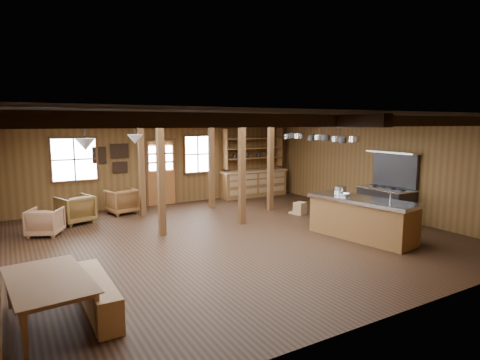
# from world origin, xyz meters

# --- Properties ---
(room) EXTENTS (10.04, 9.04, 2.84)m
(room) POSITION_xyz_m (0.00, 0.00, 1.40)
(room) COLOR black
(room) RESTS_ON ground
(ceiling_joists) EXTENTS (9.80, 8.82, 0.18)m
(ceiling_joists) POSITION_xyz_m (0.00, 0.18, 2.68)
(ceiling_joists) COLOR black
(ceiling_joists) RESTS_ON ceiling
(timber_posts) EXTENTS (3.95, 2.35, 2.80)m
(timber_posts) POSITION_xyz_m (0.52, 2.08, 1.40)
(timber_posts) COLOR #452413
(timber_posts) RESTS_ON floor
(back_door) EXTENTS (1.02, 0.08, 2.15)m
(back_door) POSITION_xyz_m (0.00, 4.45, 0.88)
(back_door) COLOR brown
(back_door) RESTS_ON floor
(window_back_left) EXTENTS (1.32, 0.06, 1.32)m
(window_back_left) POSITION_xyz_m (-2.60, 4.46, 1.60)
(window_back_left) COLOR white
(window_back_left) RESTS_ON wall_back
(window_back_right) EXTENTS (1.02, 0.06, 1.32)m
(window_back_right) POSITION_xyz_m (1.30, 4.46, 1.60)
(window_back_right) COLOR white
(window_back_right) RESTS_ON wall_back
(notice_boards) EXTENTS (1.08, 0.03, 0.90)m
(notice_boards) POSITION_xyz_m (-1.50, 4.46, 1.64)
(notice_boards) COLOR silver
(notice_boards) RESTS_ON wall_back
(back_counter) EXTENTS (2.55, 0.60, 2.45)m
(back_counter) POSITION_xyz_m (3.40, 4.20, 0.60)
(back_counter) COLOR brown
(back_counter) RESTS_ON floor
(pendant_lamps) EXTENTS (1.86, 2.36, 0.66)m
(pendant_lamps) POSITION_xyz_m (-2.25, 1.00, 2.25)
(pendant_lamps) COLOR #2C2B2E
(pendant_lamps) RESTS_ON ceiling
(pot_rack) EXTENTS (0.40, 3.00, 0.40)m
(pot_rack) POSITION_xyz_m (2.93, 0.37, 2.28)
(pot_rack) COLOR #2C2B2E
(pot_rack) RESTS_ON ceiling
(kitchen_island) EXTENTS (1.30, 2.61, 1.20)m
(kitchen_island) POSITION_xyz_m (2.68, -1.60, 0.48)
(kitchen_island) COLOR brown
(kitchen_island) RESTS_ON floor
(step_stool) EXTENTS (0.47, 0.41, 0.35)m
(step_stool) POSITION_xyz_m (3.00, 1.05, 0.18)
(step_stool) COLOR olive
(step_stool) RESTS_ON floor
(commercial_range) EXTENTS (0.79, 1.53, 1.88)m
(commercial_range) POSITION_xyz_m (4.65, -0.66, 0.62)
(commercial_range) COLOR #2C2B2E
(commercial_range) RESTS_ON floor
(dining_table) EXTENTS (1.12, 1.81, 0.61)m
(dining_table) POSITION_xyz_m (-3.90, -2.29, 0.30)
(dining_table) COLOR brown
(dining_table) RESTS_ON floor
(bench_aisle) EXTENTS (0.33, 1.75, 0.48)m
(bench_aisle) POSITION_xyz_m (-3.32, -2.29, 0.24)
(bench_aisle) COLOR olive
(bench_aisle) RESTS_ON floor
(armchair_a) EXTENTS (1.01, 1.03, 0.75)m
(armchair_a) POSITION_xyz_m (-2.81, 3.26, 0.37)
(armchair_a) COLOR brown
(armchair_a) RESTS_ON floor
(armchair_b) EXTENTS (0.92, 0.94, 0.73)m
(armchair_b) POSITION_xyz_m (-1.45, 3.80, 0.37)
(armchair_b) COLOR brown
(armchair_b) RESTS_ON floor
(armchair_c) EXTENTS (0.95, 0.96, 0.66)m
(armchair_c) POSITION_xyz_m (-3.61, 2.36, 0.33)
(armchair_c) COLOR brown
(armchair_c) RESTS_ON floor
(counter_pot) EXTENTS (0.29, 0.29, 0.17)m
(counter_pot) POSITION_xyz_m (2.73, -0.83, 1.03)
(counter_pot) COLOR silver
(counter_pot) RESTS_ON kitchen_island
(bowl) EXTENTS (0.29, 0.29, 0.06)m
(bowl) POSITION_xyz_m (2.58, -1.13, 0.97)
(bowl) COLOR silver
(bowl) RESTS_ON kitchen_island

